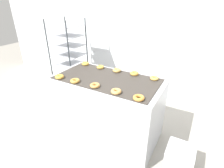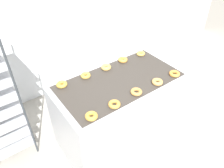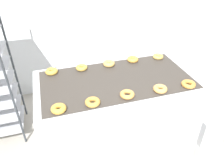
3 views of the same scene
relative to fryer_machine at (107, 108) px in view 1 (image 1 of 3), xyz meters
The scene contains 15 objects.
ground_plane 0.81m from the fryer_machine, 90.03° to the right, with size 14.00×14.00×0.00m, color #9E998E.
wall_back 1.73m from the fryer_machine, 90.01° to the left, with size 8.00×0.05×2.80m.
fryer_machine is the anchor object (origin of this frame).
baking_rack_cart 1.48m from the fryer_machine, 152.33° to the left, with size 0.53×0.55×1.61m.
glaze_bin 1.16m from the fryer_machine, ahead, with size 0.32×0.31×0.35m.
donut_near_leftmost 0.82m from the fryer_machine, 151.87° to the right, with size 0.12×0.12×0.04m, color gold.
donut_near_left 0.66m from the fryer_machine, 135.11° to the right, with size 0.12×0.12×0.04m, color #BA8639.
donut_near_center 0.57m from the fryer_machine, 90.25° to the right, with size 0.12×0.12×0.04m, color #C48843.
donut_near_right 0.65m from the fryer_machine, 44.33° to the right, with size 0.12×0.12×0.04m, color tan.
donut_near_rightmost 0.82m from the fryer_machine, 27.27° to the right, with size 0.13×0.13×0.04m, color orange.
donut_far_leftmost 0.82m from the fryer_machine, 153.08° to the left, with size 0.12×0.12×0.04m, color gold.
donut_far_left 0.64m from the fryer_machine, 134.67° to the left, with size 0.12×0.12×0.04m, color #BA913C.
donut_far_center 0.58m from the fryer_machine, 88.42° to the left, with size 0.12×0.12×0.05m, color tan.
donut_far_right 0.65m from the fryer_machine, 46.74° to the left, with size 0.12×0.12×0.04m, color #C68B39.
donut_far_rightmost 0.82m from the fryer_machine, 26.27° to the left, with size 0.12×0.12×0.04m, color gold.
Camera 1 is at (1.12, -1.21, 1.95)m, focal length 28.00 mm.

